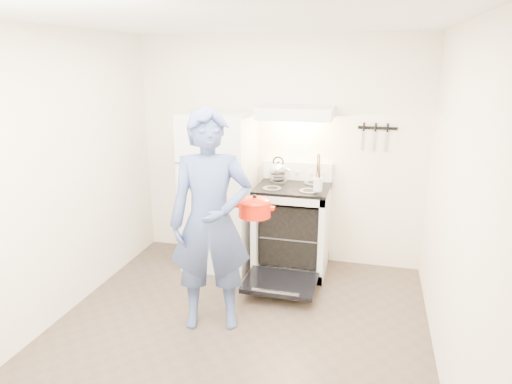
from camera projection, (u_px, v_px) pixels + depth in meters
floor at (231, 342)px, 3.75m from camera, size 3.60×3.60×0.00m
back_wall at (278, 151)px, 5.07m from camera, size 3.20×0.02×2.50m
refrigerator at (220, 191)px, 5.00m from camera, size 0.70×0.70×1.70m
stove_body at (292, 230)px, 4.94m from camera, size 0.76×0.65×0.92m
cooktop at (293, 188)px, 4.80m from camera, size 0.76×0.65×0.03m
backsplash at (298, 171)px, 5.04m from camera, size 0.76×0.07×0.20m
oven_door at (280, 283)px, 4.48m from camera, size 0.70×0.54×0.04m
oven_rack at (292, 231)px, 4.94m from camera, size 0.60×0.52×0.01m
range_hood at (296, 113)px, 4.66m from camera, size 0.76×0.50×0.12m
knife_strip at (378, 128)px, 4.72m from camera, size 0.40×0.02×0.03m
pizza_stone at (286, 232)px, 4.90m from camera, size 0.34×0.34×0.02m
tea_kettle at (278, 169)px, 4.95m from camera, size 0.23×0.19×0.28m
utensil_jar at (318, 184)px, 4.51m from camera, size 0.11×0.11×0.13m
person at (211, 222)px, 3.77m from camera, size 0.78×0.63×1.88m
dutch_oven at (255, 209)px, 3.90m from camera, size 0.35×0.28×0.23m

